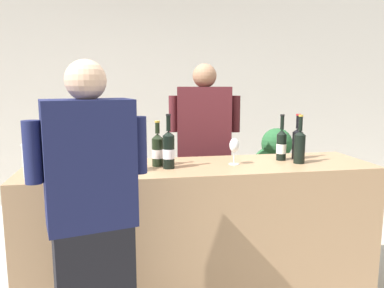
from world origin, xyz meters
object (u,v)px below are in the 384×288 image
(wine_bottle_1, at_px, (169,149))
(wine_bottle_3, at_px, (109,154))
(wine_bottle_4, at_px, (281,145))
(potted_shrub, at_px, (279,173))
(wine_bottle_0, at_px, (128,152))
(wine_bottle_6, at_px, (158,149))
(ice_bucket, at_px, (42,160))
(wine_bottle_2, at_px, (300,146))
(wine_bottle_5, at_px, (297,142))
(wine_glass, at_px, (234,147))
(person_server, at_px, (204,166))
(person_guest, at_px, (93,238))

(wine_bottle_1, relative_size, wine_bottle_3, 1.03)
(wine_bottle_4, bearing_deg, potted_shrub, 66.50)
(wine_bottle_0, relative_size, wine_bottle_1, 0.92)
(wine_bottle_3, bearing_deg, potted_shrub, 36.07)
(wine_bottle_6, xyz_separation_m, ice_bucket, (-0.71, -0.17, -0.01))
(wine_bottle_2, relative_size, wine_bottle_5, 1.02)
(wine_glass, height_order, person_server, person_server)
(wine_bottle_5, xyz_separation_m, person_guest, (-1.43, -0.78, -0.31))
(wine_bottle_2, height_order, ice_bucket, wine_bottle_2)
(wine_bottle_3, relative_size, wine_bottle_6, 1.13)
(wine_bottle_5, bearing_deg, wine_bottle_3, -168.30)
(wine_bottle_5, distance_m, potted_shrub, 1.05)
(wine_bottle_4, bearing_deg, wine_bottle_2, -57.21)
(wine_bottle_1, bearing_deg, wine_bottle_0, -172.51)
(wine_bottle_5, relative_size, wine_glass, 1.83)
(wine_bottle_1, bearing_deg, ice_bucket, -174.13)
(wine_bottle_2, bearing_deg, potted_shrub, 72.94)
(wine_bottle_5, bearing_deg, wine_bottle_0, -171.72)
(wine_bottle_4, height_order, wine_bottle_5, wine_bottle_4)
(wine_bottle_6, bearing_deg, wine_bottle_0, -147.98)
(wine_bottle_5, height_order, wine_glass, wine_bottle_5)
(wine_bottle_3, height_order, potted_shrub, wine_bottle_3)
(wine_bottle_3, height_order, person_server, person_server)
(wine_bottle_0, bearing_deg, wine_bottle_6, 32.02)
(wine_bottle_3, distance_m, wine_bottle_5, 1.39)
(wine_glass, distance_m, person_guest, 1.18)
(wine_bottle_1, relative_size, wine_bottle_5, 1.08)
(wine_bottle_3, height_order, wine_glass, wine_bottle_3)
(wine_bottle_2, height_order, person_server, person_server)
(wine_bottle_3, distance_m, wine_bottle_6, 0.39)
(wine_bottle_2, bearing_deg, person_guest, -155.69)
(wine_glass, height_order, ice_bucket, ice_bucket)
(wine_bottle_6, distance_m, ice_bucket, 0.73)
(wine_bottle_0, height_order, wine_bottle_3, wine_bottle_3)
(wine_bottle_2, height_order, wine_bottle_5, wine_bottle_2)
(wine_bottle_6, bearing_deg, wine_bottle_2, -5.66)
(ice_bucket, xyz_separation_m, person_guest, (0.32, -0.55, -0.29))
(wine_bottle_2, xyz_separation_m, wine_glass, (-0.46, 0.05, -0.00))
(wine_bottle_0, distance_m, wine_bottle_6, 0.24)
(wine_glass, xyz_separation_m, potted_shrub, (0.79, 1.01, -0.46))
(wine_bottle_4, distance_m, wine_bottle_6, 0.91)
(wine_bottle_4, distance_m, wine_bottle_5, 0.14)
(ice_bucket, bearing_deg, wine_bottle_4, 6.97)
(ice_bucket, bearing_deg, wine_bottle_5, 7.34)
(ice_bucket, distance_m, person_server, 1.46)
(potted_shrub, bearing_deg, wine_glass, -127.91)
(wine_bottle_2, height_order, wine_bottle_3, wine_bottle_3)
(wine_bottle_2, xyz_separation_m, person_server, (-0.52, 0.76, -0.29))
(wine_glass, relative_size, potted_shrub, 0.16)
(wine_bottle_3, relative_size, person_server, 0.20)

